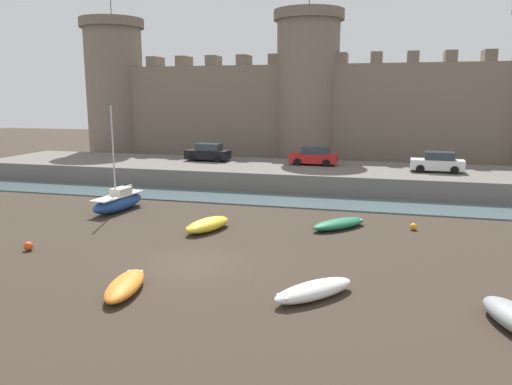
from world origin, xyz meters
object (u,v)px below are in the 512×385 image
(rowboat_foreground_right, at_px, (314,290))
(mooring_buoy_near_shore, at_px, (28,246))
(rowboat_foreground_left, at_px, (339,224))
(mooring_buoy_mid_mud, at_px, (413,227))
(car_quay_east, at_px, (314,156))
(car_quay_centre_west, at_px, (208,153))
(sailboat_near_channel_right, at_px, (118,202))
(rowboat_midflat_left, at_px, (125,285))
(car_quay_west, at_px, (438,162))
(rowboat_midflat_centre, at_px, (208,224))

(rowboat_foreground_right, distance_m, mooring_buoy_near_shore, 14.85)
(rowboat_foreground_left, height_order, mooring_buoy_mid_mud, rowboat_foreground_left)
(rowboat_foreground_left, relative_size, car_quay_east, 0.89)
(car_quay_centre_west, bearing_deg, mooring_buoy_near_shore, -91.93)
(sailboat_near_channel_right, relative_size, car_quay_east, 1.68)
(sailboat_near_channel_right, height_order, rowboat_midflat_left, sailboat_near_channel_right)
(sailboat_near_channel_right, bearing_deg, car_quay_west, 31.22)
(rowboat_midflat_centre, distance_m, rowboat_foreground_left, 7.61)
(rowboat_foreground_right, distance_m, car_quay_centre_west, 29.44)
(rowboat_foreground_right, relative_size, mooring_buoy_near_shore, 7.59)
(car_quay_west, bearing_deg, mooring_buoy_near_shore, -133.92)
(rowboat_foreground_left, height_order, mooring_buoy_near_shore, rowboat_foreground_left)
(car_quay_east, bearing_deg, mooring_buoy_near_shore, -114.82)
(mooring_buoy_mid_mud, bearing_deg, sailboat_near_channel_right, -179.93)
(rowboat_foreground_right, bearing_deg, mooring_buoy_near_shore, 171.24)
(rowboat_midflat_left, distance_m, mooring_buoy_near_shore, 8.25)
(rowboat_midflat_left, relative_size, car_quay_centre_west, 0.85)
(rowboat_midflat_centre, relative_size, rowboat_foreground_right, 1.05)
(car_quay_east, height_order, car_quay_west, same)
(rowboat_foreground_right, xyz_separation_m, rowboat_midflat_left, (-7.26, -1.36, -0.03))
(rowboat_foreground_left, relative_size, rowboat_foreground_right, 1.05)
(car_quay_west, bearing_deg, car_quay_centre_west, 174.85)
(mooring_buoy_near_shore, bearing_deg, car_quay_west, 46.08)
(car_quay_east, bearing_deg, rowboat_foreground_right, -81.47)
(rowboat_foreground_right, distance_m, car_quay_west, 24.97)
(rowboat_midflat_left, bearing_deg, rowboat_foreground_left, 58.91)
(rowboat_midflat_centre, xyz_separation_m, car_quay_west, (13.64, 16.00, 1.99))
(rowboat_foreground_left, height_order, car_quay_centre_west, car_quay_centre_west)
(rowboat_foreground_right, bearing_deg, rowboat_midflat_left, -169.36)
(mooring_buoy_mid_mud, height_order, car_quay_centre_west, car_quay_centre_west)
(sailboat_near_channel_right, bearing_deg, mooring_buoy_near_shore, -88.95)
(rowboat_midflat_centre, bearing_deg, car_quay_centre_west, 110.22)
(rowboat_foreground_right, distance_m, mooring_buoy_mid_mud, 11.99)
(rowboat_foreground_right, height_order, mooring_buoy_near_shore, rowboat_foreground_right)
(sailboat_near_channel_right, distance_m, car_quay_west, 24.81)
(mooring_buoy_mid_mud, bearing_deg, rowboat_foreground_left, -169.73)
(rowboat_midflat_centre, relative_size, car_quay_west, 0.89)
(sailboat_near_channel_right, xyz_separation_m, rowboat_midflat_left, (7.58, -12.61, -0.33))
(sailboat_near_channel_right, distance_m, rowboat_midflat_left, 14.71)
(rowboat_midflat_centre, distance_m, sailboat_near_channel_right, 8.17)
(mooring_buoy_mid_mud, distance_m, car_quay_west, 13.17)
(mooring_buoy_near_shore, distance_m, car_quay_east, 25.87)
(rowboat_midflat_centre, height_order, sailboat_near_channel_right, sailboat_near_channel_right)
(car_quay_west, bearing_deg, mooring_buoy_mid_mud, -99.93)
(mooring_buoy_mid_mud, height_order, mooring_buoy_near_shore, mooring_buoy_near_shore)
(car_quay_east, height_order, car_quay_centre_west, same)
(rowboat_midflat_left, xyz_separation_m, car_quay_east, (3.41, 27.03, 2.05))
(rowboat_midflat_centre, distance_m, rowboat_midflat_left, 9.44)
(sailboat_near_channel_right, relative_size, rowboat_foreground_right, 1.99)
(rowboat_foreground_right, height_order, car_quay_centre_west, car_quay_centre_west)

